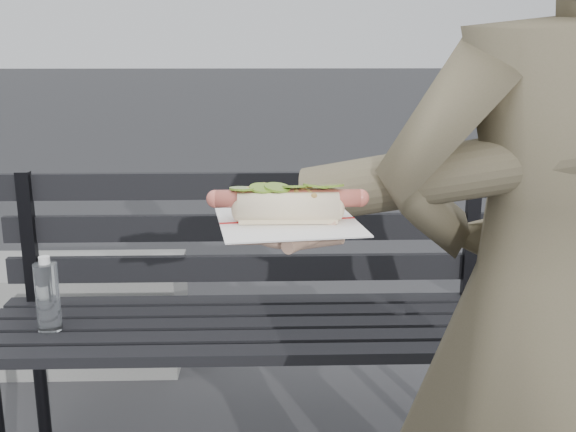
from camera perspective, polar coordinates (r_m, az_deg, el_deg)
name	(u,v)px	position (r m, az deg, el deg)	size (l,w,h in m)	color
park_bench	(247,299)	(1.98, -3.50, -6.99)	(1.50, 0.44, 0.88)	black
concrete_block	(32,313)	(2.91, -20.87, -7.67)	(1.20, 0.40, 0.40)	slate
person	(542,322)	(1.20, 20.70, -8.39)	(0.58, 0.38, 1.59)	brown
held_hotdog	(422,182)	(1.02, 11.29, 2.84)	(0.64, 0.32, 0.20)	brown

